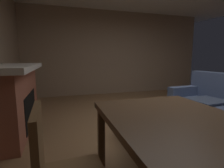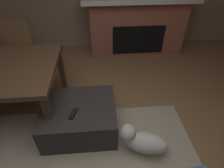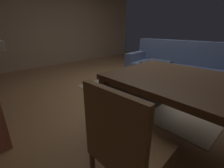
% 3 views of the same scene
% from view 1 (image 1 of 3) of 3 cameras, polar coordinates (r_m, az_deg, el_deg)
% --- Properties ---
extents(floor, '(8.14, 8.14, 0.00)m').
position_cam_1_polar(floor, '(3.21, 19.93, -14.30)').
color(floor, olive).
extents(wall_left, '(0.12, 6.37, 2.75)m').
position_cam_1_polar(wall_left, '(6.03, 0.73, 10.07)').
color(wall_left, '#9E846B').
rests_on(wall_left, ground).
extents(area_rug, '(2.60, 2.00, 0.01)m').
position_cam_1_polar(area_rug, '(3.12, 25.12, -15.21)').
color(area_rug, tan).
rests_on(area_rug, ground).
extents(fireplace, '(2.07, 0.76, 1.11)m').
position_cam_1_polar(fireplace, '(3.31, -30.35, -4.12)').
color(fireplace, '#9E5642').
rests_on(fireplace, ground).
extents(ottoman_coffee_table, '(0.85, 0.72, 0.39)m').
position_cam_1_polar(ottoman_coffee_table, '(2.65, 13.41, -14.54)').
color(ottoman_coffee_table, '#2D2826').
rests_on(ottoman_coffee_table, ground).
extents(tv_remote, '(0.10, 0.17, 0.02)m').
position_cam_1_polar(tv_remote, '(2.60, 16.28, -10.26)').
color(tv_remote, black).
rests_on(tv_remote, ottoman_coffee_table).
extents(dining_table, '(1.57, 1.09, 0.74)m').
position_cam_1_polar(dining_table, '(1.50, 22.28, -13.78)').
color(dining_table, '#513823').
rests_on(dining_table, ground).
extents(small_dog, '(0.53, 0.36, 0.33)m').
position_cam_1_polar(small_dog, '(3.39, 13.12, -9.41)').
color(small_dog, silver).
rests_on(small_dog, ground).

